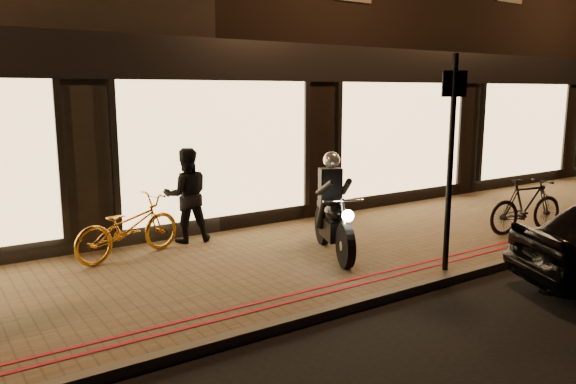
# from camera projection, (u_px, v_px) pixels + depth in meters

# --- Properties ---
(ground) EXTENTS (90.00, 90.00, 0.00)m
(ground) POSITION_uv_depth(u_px,v_px,m) (370.00, 308.00, 6.89)
(ground) COLOR black
(ground) RESTS_ON ground
(sidewalk) EXTENTS (50.00, 4.00, 0.12)m
(sidewalk) POSITION_uv_depth(u_px,v_px,m) (281.00, 262.00, 8.51)
(sidewalk) COLOR brown
(sidewalk) RESTS_ON ground
(kerb_stone) EXTENTS (50.00, 0.14, 0.12)m
(kerb_stone) POSITION_uv_depth(u_px,v_px,m) (368.00, 302.00, 6.92)
(kerb_stone) COLOR #59544C
(kerb_stone) RESTS_ON ground
(red_kerb_lines) EXTENTS (50.00, 0.26, 0.01)m
(red_kerb_lines) POSITION_uv_depth(u_px,v_px,m) (342.00, 285.00, 7.32)
(red_kerb_lines) COLOR maroon
(red_kerb_lines) RESTS_ON sidewalk
(building_row) EXTENTS (48.00, 10.11, 8.50)m
(building_row) POSITION_uv_depth(u_px,v_px,m) (120.00, 22.00, 13.46)
(building_row) COLOR black
(building_row) RESTS_ON ground
(motorcycle) EXTENTS (0.93, 1.83, 1.59)m
(motorcycle) POSITION_uv_depth(u_px,v_px,m) (333.00, 215.00, 8.64)
(motorcycle) COLOR black
(motorcycle) RESTS_ON sidewalk
(sign_post) EXTENTS (0.33, 0.17, 3.00)m
(sign_post) POSITION_uv_depth(u_px,v_px,m) (451.00, 152.00, 7.69)
(sign_post) COLOR black
(sign_post) RESTS_ON sidewalk
(bicycle_gold) EXTENTS (1.88, 1.07, 0.94)m
(bicycle_gold) POSITION_uv_depth(u_px,v_px,m) (128.00, 227.00, 8.50)
(bicycle_gold) COLOR orange
(bicycle_gold) RESTS_ON sidewalk
(bicycle_dark) EXTENTS (1.71, 0.76, 0.99)m
(bicycle_dark) POSITION_uv_depth(u_px,v_px,m) (526.00, 206.00, 9.96)
(bicycle_dark) COLOR black
(bicycle_dark) RESTS_ON sidewalk
(person_dark) EXTENTS (0.89, 0.77, 1.58)m
(person_dark) POSITION_uv_depth(u_px,v_px,m) (187.00, 195.00, 9.34)
(person_dark) COLOR black
(person_dark) RESTS_ON sidewalk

